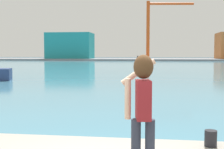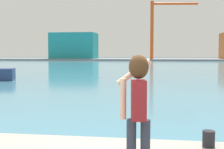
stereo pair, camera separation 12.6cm
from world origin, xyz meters
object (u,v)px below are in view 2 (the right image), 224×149
harbor_bollard (209,139)px  port_crane (158,23)px  warehouse_left (74,46)px  person_photographer (138,102)px

harbor_bollard → port_crane: port_crane is taller
harbor_bollard → warehouse_left: warehouse_left is taller
person_photographer → port_crane: 87.70m
person_photographer → harbor_bollard: bearing=-47.4°
harbor_bollard → warehouse_left: size_ratio=0.02×
person_photographer → warehouse_left: (-25.82, 90.06, 3.05)m
person_photographer → warehouse_left: size_ratio=0.12×
harbor_bollard → port_crane: (-0.32, 85.63, 10.66)m
warehouse_left → port_crane: bearing=-6.2°
harbor_bollard → port_crane: size_ratio=0.02×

